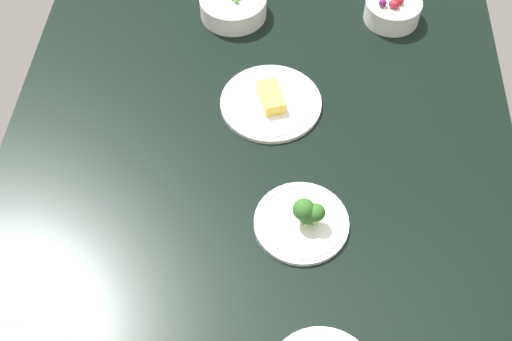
{
  "coord_description": "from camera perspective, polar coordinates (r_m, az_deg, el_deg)",
  "views": [
    {
      "loc": [
        77.16,
        5.14,
        115.28
      ],
      "look_at": [
        0.0,
        0.0,
        6.0
      ],
      "focal_mm": 45.59,
      "sensor_mm": 36.0,
      "label": 1
    }
  ],
  "objects": [
    {
      "name": "dining_table",
      "position": [
        1.37,
        0.0,
        -0.97
      ],
      "size": [
        130.99,
        111.24,
        4.0
      ],
      "primitive_type": "cube",
      "color": "black",
      "rests_on": "ground"
    },
    {
      "name": "plate_broccoli",
      "position": [
        1.28,
        4.16,
        -4.33
      ],
      "size": [
        18.86,
        18.86,
        7.56
      ],
      "color": "white",
      "rests_on": "dining_table"
    },
    {
      "name": "bowl_berries",
      "position": [
        1.69,
        11.9,
        13.69
      ],
      "size": [
        14.03,
        14.03,
        7.35
      ],
      "color": "white",
      "rests_on": "dining_table"
    },
    {
      "name": "bowl_peas",
      "position": [
        1.67,
        -2.01,
        14.29
      ],
      "size": [
        16.77,
        16.77,
        6.65
      ],
      "color": "white",
      "rests_on": "dining_table"
    },
    {
      "name": "plate_cheese",
      "position": [
        1.47,
        1.32,
        6.05
      ],
      "size": [
        22.87,
        22.87,
        4.0
      ],
      "color": "white",
      "rests_on": "dining_table"
    }
  ]
}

